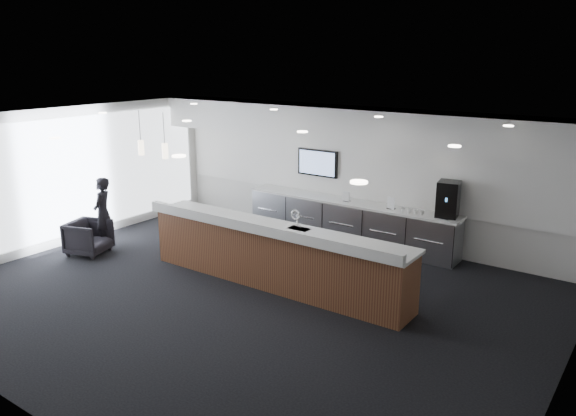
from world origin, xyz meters
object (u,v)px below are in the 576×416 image
Objects in this scene: coffee_machine at (448,199)px; armchair at (89,237)px; lounge_guest at (103,213)px; service_counter at (274,255)px.

armchair is (-6.27, -3.90, -0.95)m from coffee_machine.
coffee_machine reaches higher than lounge_guest.
lounge_guest is at bearing -161.38° from coffee_machine.
coffee_machine is (2.10, 2.96, 0.73)m from service_counter.
armchair is (-4.17, -0.94, -0.22)m from service_counter.
service_counter is 7.46× the size of coffee_machine.
armchair is 0.61m from lounge_guest.
lounge_guest is at bearing -173.28° from service_counter.
coffee_machine is 0.46× the size of lounge_guest.
service_counter is 6.81× the size of armchair.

